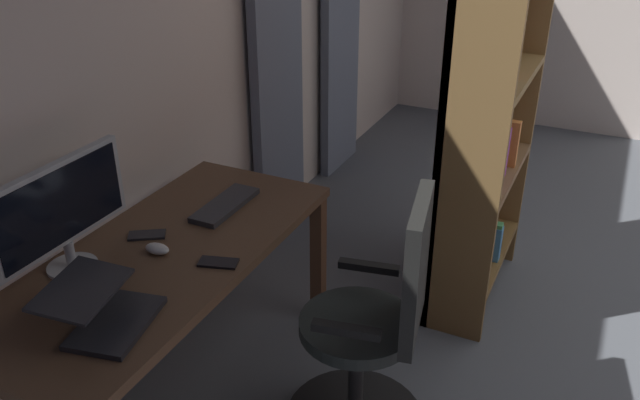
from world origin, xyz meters
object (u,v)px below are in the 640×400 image
(laptop, at_px, (103,310))
(cell_phone_face_up, at_px, (218,263))
(computer_mouse, at_px, (157,249))
(cell_phone_by_monitor, at_px, (147,235))
(desk, at_px, (164,272))
(bookshelf, at_px, (480,123))
(office_chair, at_px, (375,335))
(computer_monitor, at_px, (60,209))
(computer_keyboard, at_px, (225,205))

(laptop, xyz_separation_m, cell_phone_face_up, (-0.45, 0.13, -0.05))
(computer_mouse, distance_m, cell_phone_by_monitor, 0.14)
(desk, height_order, cell_phone_face_up, cell_phone_face_up)
(cell_phone_face_up, height_order, cell_phone_by_monitor, same)
(bookshelf, bearing_deg, computer_mouse, -34.07)
(desk, height_order, bookshelf, bookshelf)
(office_chair, distance_m, bookshelf, 1.22)
(office_chair, relative_size, cell_phone_face_up, 7.31)
(computer_monitor, xyz_separation_m, computer_keyboard, (-0.64, 0.25, -0.23))
(computer_keyboard, relative_size, cell_phone_face_up, 2.53)
(desk, distance_m, office_chair, 0.84)
(office_chair, xyz_separation_m, computer_monitor, (0.41, -1.03, 0.49))
(desk, relative_size, office_chair, 1.48)
(computer_mouse, bearing_deg, computer_monitor, -45.14)
(cell_phone_by_monitor, distance_m, bookshelf, 1.61)
(office_chair, bearing_deg, laptop, 120.33)
(computer_mouse, bearing_deg, laptop, 15.96)
(office_chair, height_order, cell_phone_face_up, office_chair)
(computer_monitor, bearing_deg, computer_keyboard, 158.74)
(office_chair, bearing_deg, cell_phone_by_monitor, 86.02)
(computer_keyboard, xyz_separation_m, bookshelf, (-0.90, 0.86, 0.21))
(desk, relative_size, cell_phone_face_up, 10.85)
(cell_phone_face_up, bearing_deg, bookshelf, 136.48)
(office_chair, xyz_separation_m, laptop, (0.61, -0.70, 0.30))
(computer_monitor, relative_size, laptop, 1.64)
(computer_monitor, height_order, computer_keyboard, computer_monitor)
(laptop, xyz_separation_m, cell_phone_by_monitor, (-0.50, -0.24, -0.05))
(desk, bearing_deg, laptop, 14.44)
(desk, height_order, computer_monitor, computer_monitor)
(office_chair, relative_size, laptop, 2.87)
(laptop, distance_m, cell_phone_face_up, 0.47)
(computer_keyboard, bearing_deg, computer_monitor, -21.26)
(office_chair, xyz_separation_m, computer_mouse, (0.19, -0.82, 0.27))
(desk, relative_size, laptop, 4.27)
(computer_keyboard, bearing_deg, desk, -2.84)
(computer_keyboard, bearing_deg, laptop, 6.03)
(computer_monitor, relative_size, bookshelf, 0.31)
(computer_monitor, height_order, computer_mouse, computer_monitor)
(office_chair, height_order, computer_mouse, office_chair)
(computer_monitor, xyz_separation_m, computer_mouse, (-0.22, 0.22, -0.22))
(computer_keyboard, height_order, computer_mouse, computer_mouse)
(computer_monitor, relative_size, cell_phone_by_monitor, 4.17)
(computer_monitor, distance_m, cell_phone_face_up, 0.58)
(cell_phone_face_up, bearing_deg, cell_phone_by_monitor, -114.27)
(laptop, relative_size, computer_mouse, 3.66)
(cell_phone_face_up, bearing_deg, laptop, -33.14)
(desk, xyz_separation_m, cell_phone_by_monitor, (-0.08, -0.13, 0.09))
(office_chair, distance_m, computer_mouse, 0.88)
(desk, relative_size, bookshelf, 0.82)
(computer_keyboard, height_order, laptop, laptop)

